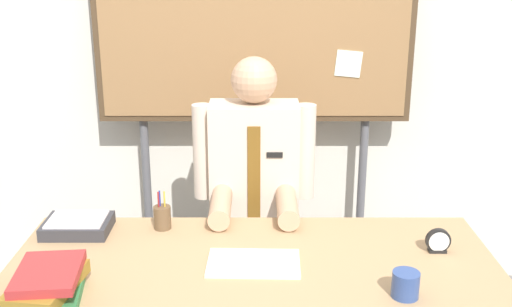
{
  "coord_description": "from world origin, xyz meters",
  "views": [
    {
      "loc": [
        0.01,
        -2.0,
        1.8
      ],
      "look_at": [
        0.0,
        0.2,
        1.09
      ],
      "focal_mm": 43.18,
      "sensor_mm": 36.0,
      "label": 1
    }
  ],
  "objects_px": {
    "book_stack": "(51,284)",
    "open_notebook": "(254,263)",
    "bulletin_board": "(257,17)",
    "coffee_mug": "(408,285)",
    "pen_holder": "(165,217)",
    "desk": "(256,283)",
    "paper_tray": "(80,225)",
    "person": "(256,215)",
    "desk_clock": "(440,242)"
  },
  "relations": [
    {
      "from": "book_stack",
      "to": "open_notebook",
      "type": "bearing_deg",
      "value": 19.89
    },
    {
      "from": "book_stack",
      "to": "bulletin_board",
      "type": "bearing_deg",
      "value": 63.5
    },
    {
      "from": "coffee_mug",
      "to": "pen_holder",
      "type": "xyz_separation_m",
      "value": [
        -0.86,
        0.52,
        0.01
      ]
    },
    {
      "from": "desk",
      "to": "bulletin_board",
      "type": "distance_m",
      "value": 1.36
    },
    {
      "from": "desk",
      "to": "pen_holder",
      "type": "relative_size",
      "value": 11.08
    },
    {
      "from": "open_notebook",
      "to": "paper_tray",
      "type": "distance_m",
      "value": 0.75
    },
    {
      "from": "person",
      "to": "coffee_mug",
      "type": "height_order",
      "value": "person"
    },
    {
      "from": "bulletin_board",
      "to": "paper_tray",
      "type": "relative_size",
      "value": 8.0
    },
    {
      "from": "coffee_mug",
      "to": "bulletin_board",
      "type": "bearing_deg",
      "value": 110.83
    },
    {
      "from": "book_stack",
      "to": "paper_tray",
      "type": "height_order",
      "value": "book_stack"
    },
    {
      "from": "bulletin_board",
      "to": "pen_holder",
      "type": "xyz_separation_m",
      "value": [
        -0.37,
        -0.77,
        -0.72
      ]
    },
    {
      "from": "open_notebook",
      "to": "pen_holder",
      "type": "xyz_separation_m",
      "value": [
        -0.37,
        0.31,
        0.04
      ]
    },
    {
      "from": "person",
      "to": "book_stack",
      "type": "relative_size",
      "value": 4.38
    },
    {
      "from": "pen_holder",
      "to": "coffee_mug",
      "type": "bearing_deg",
      "value": -31.23
    },
    {
      "from": "bulletin_board",
      "to": "open_notebook",
      "type": "height_order",
      "value": "bulletin_board"
    },
    {
      "from": "desk_clock",
      "to": "person",
      "type": "bearing_deg",
      "value": 140.71
    },
    {
      "from": "desk",
      "to": "paper_tray",
      "type": "bearing_deg",
      "value": 160.09
    },
    {
      "from": "person",
      "to": "paper_tray",
      "type": "height_order",
      "value": "person"
    },
    {
      "from": "desk_clock",
      "to": "pen_holder",
      "type": "distance_m",
      "value": 1.08
    },
    {
      "from": "paper_tray",
      "to": "desk",
      "type": "bearing_deg",
      "value": -19.91
    },
    {
      "from": "book_stack",
      "to": "coffee_mug",
      "type": "xyz_separation_m",
      "value": [
        1.15,
        0.02,
        -0.01
      ]
    },
    {
      "from": "book_stack",
      "to": "person",
      "type": "bearing_deg",
      "value": 53.86
    },
    {
      "from": "paper_tray",
      "to": "coffee_mug",
      "type": "bearing_deg",
      "value": -22.26
    },
    {
      "from": "desk",
      "to": "book_stack",
      "type": "bearing_deg",
      "value": -158.71
    },
    {
      "from": "bulletin_board",
      "to": "desk_clock",
      "type": "xyz_separation_m",
      "value": [
        0.69,
        -0.98,
        -0.73
      ]
    },
    {
      "from": "bulletin_board",
      "to": "pen_holder",
      "type": "height_order",
      "value": "bulletin_board"
    },
    {
      "from": "person",
      "to": "book_stack",
      "type": "bearing_deg",
      "value": -126.14
    },
    {
      "from": "book_stack",
      "to": "paper_tray",
      "type": "bearing_deg",
      "value": 95.59
    },
    {
      "from": "person",
      "to": "coffee_mug",
      "type": "bearing_deg",
      "value": -60.68
    },
    {
      "from": "person",
      "to": "paper_tray",
      "type": "bearing_deg",
      "value": -151.27
    },
    {
      "from": "desk",
      "to": "pen_holder",
      "type": "height_order",
      "value": "pen_holder"
    },
    {
      "from": "book_stack",
      "to": "pen_holder",
      "type": "relative_size",
      "value": 1.97
    },
    {
      "from": "bulletin_board",
      "to": "paper_tray",
      "type": "bearing_deg",
      "value": -131.28
    },
    {
      "from": "desk",
      "to": "pen_holder",
      "type": "xyz_separation_m",
      "value": [
        -0.37,
        0.29,
        0.13
      ]
    },
    {
      "from": "open_notebook",
      "to": "paper_tray",
      "type": "xyz_separation_m",
      "value": [
        -0.7,
        0.28,
        0.02
      ]
    },
    {
      "from": "person",
      "to": "pen_holder",
      "type": "distance_m",
      "value": 0.53
    },
    {
      "from": "book_stack",
      "to": "coffee_mug",
      "type": "bearing_deg",
      "value": 1.03
    },
    {
      "from": "coffee_mug",
      "to": "desk",
      "type": "bearing_deg",
      "value": 154.52
    },
    {
      "from": "desk_clock",
      "to": "pen_holder",
      "type": "xyz_separation_m",
      "value": [
        -1.06,
        0.21,
        0.01
      ]
    },
    {
      "from": "paper_tray",
      "to": "person",
      "type": "bearing_deg",
      "value": 28.73
    },
    {
      "from": "desk",
      "to": "book_stack",
      "type": "xyz_separation_m",
      "value": [
        -0.66,
        -0.26,
        0.14
      ]
    },
    {
      "from": "person",
      "to": "coffee_mug",
      "type": "xyz_separation_m",
      "value": [
        0.49,
        -0.88,
        0.14
      ]
    },
    {
      "from": "person",
      "to": "paper_tray",
      "type": "xyz_separation_m",
      "value": [
        -0.71,
        -0.39,
        0.13
      ]
    },
    {
      "from": "open_notebook",
      "to": "coffee_mug",
      "type": "relative_size",
      "value": 3.71
    },
    {
      "from": "desk",
      "to": "book_stack",
      "type": "height_order",
      "value": "book_stack"
    },
    {
      "from": "open_notebook",
      "to": "pen_holder",
      "type": "height_order",
      "value": "pen_holder"
    },
    {
      "from": "person",
      "to": "open_notebook",
      "type": "distance_m",
      "value": 0.67
    },
    {
      "from": "desk_clock",
      "to": "coffee_mug",
      "type": "height_order",
      "value": "desk_clock"
    },
    {
      "from": "desk",
      "to": "desk_clock",
      "type": "xyz_separation_m",
      "value": [
        0.69,
        0.08,
        0.13
      ]
    },
    {
      "from": "desk",
      "to": "open_notebook",
      "type": "bearing_deg",
      "value": -103.18
    }
  ]
}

